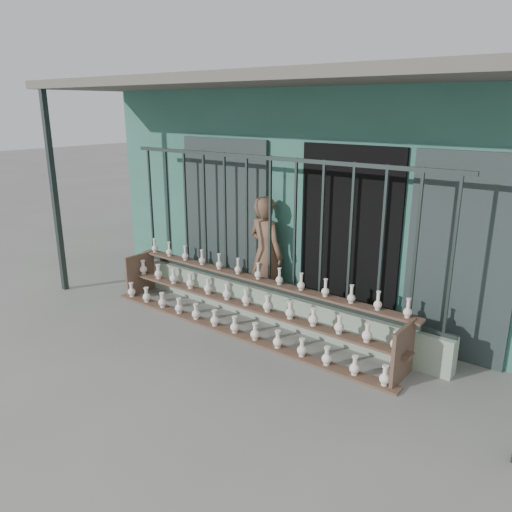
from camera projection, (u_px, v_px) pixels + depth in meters
The scene contains 6 objects.
ground at pixel (205, 355), 5.95m from camera, with size 60.00×60.00×0.00m, color slate.
workshop_building at pixel (370, 180), 8.67m from camera, with size 7.40×6.60×3.21m.
parapet_wall at pixel (269, 305), 6.87m from camera, with size 5.00×0.20×0.45m, color #96AA91.
security_fence at pixel (270, 225), 6.54m from camera, with size 5.00×0.04×1.80m.
shelf_rack at pixel (246, 303), 6.56m from camera, with size 4.50×0.68×0.85m.
elderly_woman at pixel (266, 254), 7.09m from camera, with size 0.61×0.40×1.67m, color brown.
Camera 1 is at (3.78, -3.84, 2.85)m, focal length 35.00 mm.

